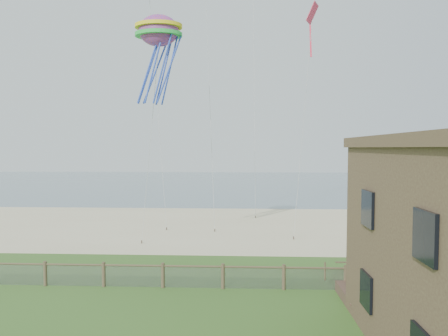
% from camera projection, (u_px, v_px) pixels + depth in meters
% --- Properties ---
extents(sand_beach, '(72.00, 20.00, 0.02)m').
position_uv_depth(sand_beach, '(232.00, 226.00, 35.74)').
color(sand_beach, '#C8BB90').
rests_on(sand_beach, ground).
extents(ocean, '(160.00, 68.00, 0.02)m').
position_uv_depth(ocean, '(237.00, 183.00, 79.64)').
color(ocean, slate).
rests_on(ocean, ground).
extents(chainlink_fence, '(36.20, 0.20, 1.25)m').
position_uv_depth(chainlink_fence, '(223.00, 278.00, 19.75)').
color(chainlink_fence, '#483B28').
rests_on(chainlink_fence, ground).
extents(picnic_table, '(2.38, 2.08, 0.85)m').
position_uv_depth(picnic_table, '(376.00, 302.00, 16.99)').
color(picnic_table, brown).
rests_on(picnic_table, ground).
extents(octopus_kite, '(3.56, 3.01, 6.22)m').
position_uv_depth(octopus_kite, '(159.00, 56.00, 25.35)').
color(octopus_kite, '#FA5327').
extents(kite_red, '(2.26, 1.93, 3.04)m').
position_uv_depth(kite_red, '(312.00, 27.00, 25.59)').
color(kite_red, '#EB2945').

